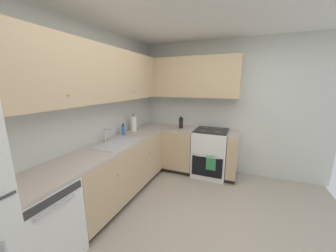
% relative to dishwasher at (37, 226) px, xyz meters
% --- Properties ---
extents(ground_plane, '(3.95, 3.44, 0.02)m').
position_rel_dishwasher_xyz_m(ground_plane, '(0.86, -1.42, -0.43)').
color(ground_plane, '#A89E8E').
extents(wall_back, '(4.05, 0.05, 2.55)m').
position_rel_dishwasher_xyz_m(wall_back, '(0.86, 0.33, 0.85)').
color(wall_back, silver).
rests_on(wall_back, ground_plane).
extents(wall_right, '(0.05, 3.54, 2.55)m').
position_rel_dishwasher_xyz_m(wall_right, '(2.86, -1.42, 0.85)').
color(wall_right, silver).
rests_on(wall_right, ground_plane).
extents(dishwasher, '(0.60, 0.63, 0.85)m').
position_rel_dishwasher_xyz_m(dishwasher, '(0.00, 0.00, 0.00)').
color(dishwasher, white).
rests_on(dishwasher, ground_plane).
extents(lower_cabinets_back, '(1.93, 0.62, 0.85)m').
position_rel_dishwasher_xyz_m(lower_cabinets_back, '(1.27, 0.00, 0.00)').
color(lower_cabinets_back, tan).
rests_on(lower_cabinets_back, ground_plane).
extents(countertop_back, '(3.14, 0.60, 0.03)m').
position_rel_dishwasher_xyz_m(countertop_back, '(1.27, 0.00, 0.44)').
color(countertop_back, '#B7A89E').
rests_on(countertop_back, lower_cabinets_back).
extents(lower_cabinets_right, '(0.62, 1.38, 0.85)m').
position_rel_dishwasher_xyz_m(lower_cabinets_right, '(2.54, -0.82, 0.00)').
color(lower_cabinets_right, tan).
rests_on(lower_cabinets_right, ground_plane).
extents(countertop_right, '(0.60, 1.38, 0.03)m').
position_rel_dishwasher_xyz_m(countertop_right, '(2.54, -0.82, 0.44)').
color(countertop_right, '#B7A89E').
rests_on(countertop_right, lower_cabinets_right).
extents(oven_range, '(0.68, 0.62, 1.03)m').
position_rel_dishwasher_xyz_m(oven_range, '(2.55, -1.19, 0.02)').
color(oven_range, white).
rests_on(oven_range, ground_plane).
extents(upper_cabinets_back, '(2.82, 0.34, 0.75)m').
position_rel_dishwasher_xyz_m(upper_cabinets_back, '(1.11, 0.14, 1.44)').
color(upper_cabinets_back, tan).
extents(upper_cabinets_right, '(0.32, 1.93, 0.75)m').
position_rel_dishwasher_xyz_m(upper_cabinets_right, '(2.68, -0.67, 1.44)').
color(upper_cabinets_right, tan).
extents(sink, '(0.72, 0.40, 0.10)m').
position_rel_dishwasher_xyz_m(sink, '(1.24, -0.03, 0.42)').
color(sink, '#B7B7BC').
rests_on(sink, countertop_back).
extents(faucet, '(0.07, 0.16, 0.22)m').
position_rel_dishwasher_xyz_m(faucet, '(1.25, 0.18, 0.59)').
color(faucet, silver).
rests_on(faucet, countertop_back).
extents(soap_bottle, '(0.06, 0.06, 0.20)m').
position_rel_dishwasher_xyz_m(soap_bottle, '(1.68, 0.18, 0.55)').
color(soap_bottle, '#3F72BF').
rests_on(soap_bottle, countertop_back).
extents(paper_towel_roll, '(0.11, 0.11, 0.34)m').
position_rel_dishwasher_xyz_m(paper_towel_roll, '(1.98, 0.16, 0.60)').
color(paper_towel_roll, white).
rests_on(paper_towel_roll, countertop_back).
extents(oil_bottle, '(0.08, 0.08, 0.23)m').
position_rel_dishwasher_xyz_m(oil_bottle, '(2.54, -0.58, 0.56)').
color(oil_bottle, black).
rests_on(oil_bottle, countertop_right).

